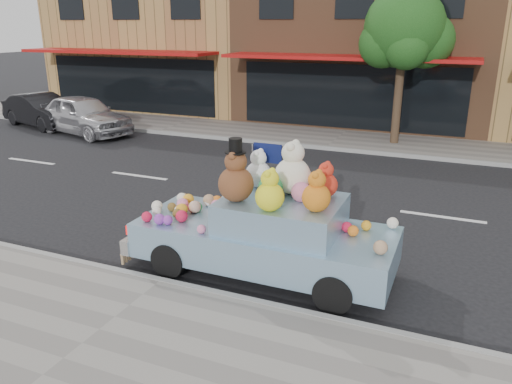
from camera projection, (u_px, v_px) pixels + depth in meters
The scene contains 11 objects.
ground at pixel (273, 194), 12.44m from camera, with size 120.00×120.00×0.00m, color black.
near_sidewalk at pixel (100, 333), 6.75m from camera, with size 60.00×3.00×0.12m, color gray.
far_sidewalk at pixel (337, 139), 18.09m from camera, with size 60.00×3.00×0.12m, color gray.
near_kerb at pixel (161, 282), 8.06m from camera, with size 60.00×0.12×0.13m, color gray.
far_kerb at pixel (326, 148), 16.78m from camera, with size 60.00×0.12×0.13m, color gray.
storefront_left at pixel (175, 32), 25.41m from camera, with size 10.00×9.80×7.30m.
storefront_mid at pixel (373, 33), 21.71m from camera, with size 10.00×9.80×7.30m.
street_tree at pixel (405, 35), 16.22m from camera, with size 3.00×2.70×5.22m.
car_silver at pixel (84, 115), 18.98m from camera, with size 1.75×4.36×1.49m, color silver.
car_dark at pixel (42, 110), 20.42m from camera, with size 1.41×4.05×1.33m, color black.
art_car at pixel (266, 228), 8.30m from camera, with size 4.49×1.78×2.37m.
Camera 1 is at (4.21, -11.00, 4.03)m, focal length 35.00 mm.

